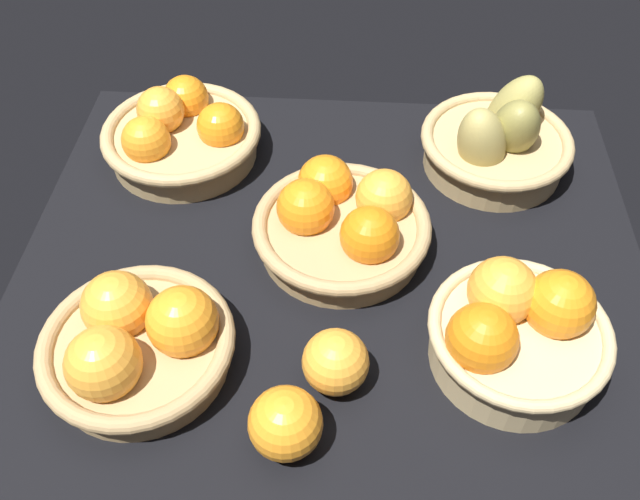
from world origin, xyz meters
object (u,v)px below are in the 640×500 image
basket_center (343,222)px  basket_far_right_pears (498,141)px  loose_orange_back_gap (285,423)px  basket_far_left (182,133)px  loose_orange_front_gap (336,362)px  basket_near_right (516,331)px  basket_near_left (137,342)px

basket_center → basket_far_right_pears: bearing=38.2°
basket_center → loose_orange_back_gap: basket_center is taller
basket_far_right_pears → basket_far_left: 47.73cm
basket_center → loose_orange_front_gap: size_ratio=3.12×
basket_far_right_pears → basket_far_left: size_ratio=0.93×
basket_near_right → basket_far_left: bearing=143.3°
basket_far_left → loose_orange_back_gap: bearing=-66.2°
basket_near_left → loose_orange_front_gap: bearing=-2.6°
basket_center → loose_orange_back_gap: 30.35cm
basket_center → basket_near_left: basket_near_left is taller
loose_orange_front_gap → loose_orange_back_gap: size_ratio=0.96×
basket_center → basket_far_right_pears: (22.31, 17.57, 0.73)cm
loose_orange_back_gap → basket_far_left: bearing=113.8°
basket_center → basket_far_left: size_ratio=0.99×
basket_far_right_pears → loose_orange_front_gap: size_ratio=2.94×
loose_orange_front_gap → loose_orange_back_gap: bearing=-121.4°
basket_near_left → loose_orange_back_gap: 20.17cm
basket_near_left → basket_near_right: bearing=4.9°
basket_center → basket_near_left: bearing=-137.4°
basket_far_left → loose_orange_back_gap: (20.67, -46.97, 0.00)cm
basket_far_right_pears → loose_orange_front_gap: 45.38cm
basket_center → basket_near_left: size_ratio=1.05×
basket_far_left → basket_far_right_pears: bearing=0.7°
basket_center → loose_orange_front_gap: bearing=-89.7°
basket_near_right → basket_near_left: 43.49cm
basket_near_right → basket_far_left: (-45.95, 34.23, -1.08)cm
loose_orange_front_gap → basket_near_right: bearing=13.1°
basket_near_left → loose_orange_back_gap: size_ratio=2.84×
basket_near_right → basket_far_left: basket_near_right is taller
basket_center → basket_far_right_pears: 28.41cm
basket_near_right → loose_orange_front_gap: 21.00cm
basket_near_right → loose_orange_front_gap: basket_near_right is taller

